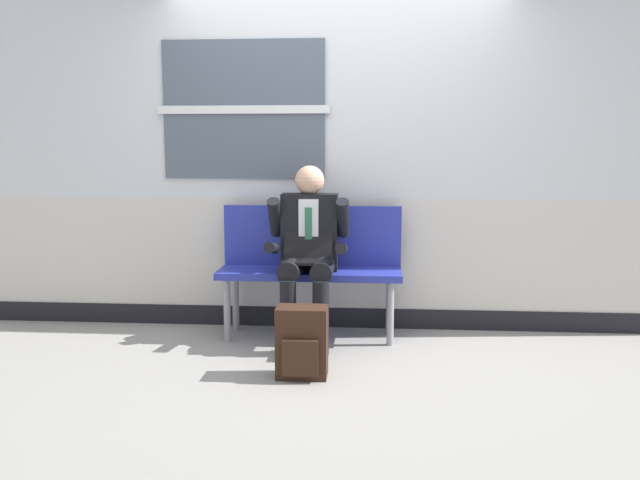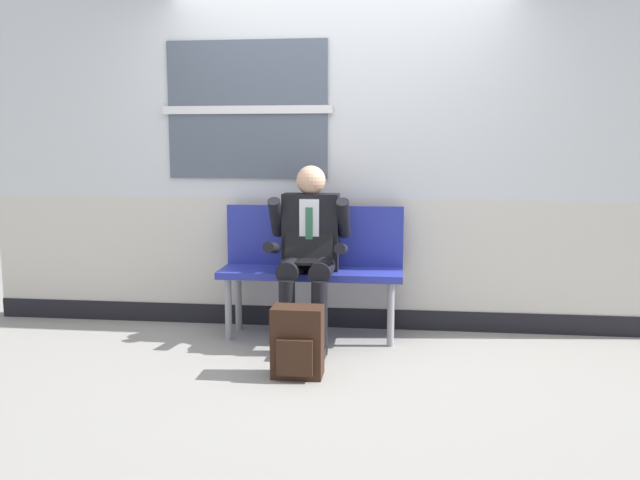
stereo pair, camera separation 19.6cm
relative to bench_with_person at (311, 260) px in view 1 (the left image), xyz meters
The scene contains 5 objects.
ground_plane 0.67m from the bench_with_person, 60.91° to the right, with size 18.00×18.00×0.00m, color gray.
station_wall 0.96m from the bench_with_person, 58.18° to the left, with size 5.54×0.17×2.95m.
bench_with_person is the anchor object (origin of this frame).
person_seated 0.23m from the bench_with_person, 90.00° to the right, with size 0.57×0.70×1.25m.
backpack 0.99m from the bench_with_person, 88.09° to the right, with size 0.31×0.23×0.43m.
Camera 1 is at (0.27, -4.51, 1.40)m, focal length 37.73 mm.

